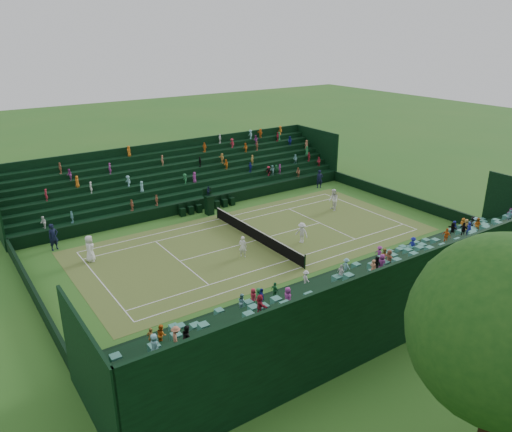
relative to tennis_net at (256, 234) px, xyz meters
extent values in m
plane|color=#296620|center=(0.00, 0.00, -0.53)|extent=(160.00, 160.00, 0.00)
cube|color=#3C6C24|center=(0.00, 0.00, -0.52)|extent=(12.97, 26.77, 0.01)
cube|color=black|center=(0.00, 15.88, -0.03)|extent=(17.17, 0.20, 1.00)
cube|color=black|center=(0.00, -15.88, -0.03)|extent=(17.17, 0.20, 1.00)
cube|color=black|center=(8.48, 0.00, -0.03)|extent=(0.20, 31.77, 1.00)
cube|color=black|center=(-8.48, 0.00, -0.03)|extent=(0.20, 31.77, 1.00)
cube|color=black|center=(8.98, 0.00, -0.03)|extent=(0.80, 32.00, 1.00)
cube|color=black|center=(9.79, 0.00, 0.20)|extent=(0.80, 32.00, 1.45)
cube|color=black|center=(10.58, 0.00, 0.42)|extent=(0.80, 32.00, 1.90)
cube|color=black|center=(11.38, 0.00, 0.65)|extent=(0.80, 32.00, 2.35)
cube|color=black|center=(12.18, 0.00, 0.87)|extent=(0.80, 32.00, 2.80)
cube|color=black|center=(12.98, 0.00, 1.10)|extent=(0.80, 32.00, 3.25)
cube|color=black|center=(13.79, 0.00, 1.32)|extent=(0.80, 32.00, 3.70)
cube|color=black|center=(14.59, 0.00, 1.55)|extent=(0.80, 32.00, 4.15)
cube|color=black|center=(15.08, 0.00, 1.92)|extent=(0.20, 32.00, 4.90)
cube|color=black|center=(-8.98, 0.00, -0.03)|extent=(0.80, 32.00, 1.00)
cube|color=black|center=(-9.79, 0.00, 0.20)|extent=(0.80, 32.00, 1.45)
cube|color=black|center=(-10.58, 0.00, 0.42)|extent=(0.80, 32.00, 1.90)
cube|color=black|center=(-11.38, 0.00, 0.65)|extent=(0.80, 32.00, 2.35)
cube|color=black|center=(-12.18, 0.00, 0.87)|extent=(0.80, 32.00, 2.80)
cube|color=black|center=(-12.98, 0.00, 1.10)|extent=(0.80, 32.00, 3.25)
cube|color=black|center=(-13.79, 0.00, 1.32)|extent=(0.80, 32.00, 3.70)
cube|color=black|center=(-14.59, 0.00, 1.55)|extent=(0.80, 32.00, 4.15)
cube|color=black|center=(-15.08, 0.00, 1.92)|extent=(0.20, 32.00, 4.90)
cylinder|color=black|center=(-5.79, 0.00, 0.00)|extent=(0.10, 0.10, 1.06)
cylinder|color=black|center=(5.79, 0.00, 0.00)|extent=(0.10, 0.10, 1.06)
cube|color=black|center=(0.00, 0.00, -0.07)|extent=(11.57, 0.02, 0.86)
cube|color=white|center=(0.00, 0.00, 0.40)|extent=(11.57, 0.04, 0.07)
sphere|color=#1A4915|center=(22.16, -5.64, 5.80)|extent=(6.23, 6.23, 6.23)
cube|color=black|center=(-6.99, -0.11, 0.28)|extent=(0.63, 0.63, 1.61)
cube|color=black|center=(-6.99, -0.11, 1.13)|extent=(0.81, 0.81, 0.09)
cube|color=black|center=(-7.30, -0.11, 1.45)|extent=(0.07, 0.81, 0.63)
imported|color=black|center=(-6.99, -0.11, 1.59)|extent=(0.35, 0.43, 0.83)
cube|color=black|center=(-7.92, -2.24, -0.17)|extent=(0.44, 0.44, 0.71)
cube|color=black|center=(-8.14, -2.24, 0.27)|extent=(0.05, 0.44, 0.44)
cube|color=black|center=(-7.92, -1.44, -0.17)|extent=(0.44, 0.44, 0.71)
cube|color=black|center=(-8.14, -1.44, 0.27)|extent=(0.05, 0.44, 0.44)
cube|color=black|center=(-7.92, -0.64, -0.17)|extent=(0.44, 0.44, 0.71)
cube|color=black|center=(-8.14, -0.64, 0.27)|extent=(0.05, 0.44, 0.44)
cube|color=black|center=(-7.92, 1.16, -0.17)|extent=(0.44, 0.44, 0.71)
cube|color=black|center=(-8.14, 1.16, 0.27)|extent=(0.05, 0.44, 0.44)
cube|color=black|center=(-7.92, 1.96, -0.17)|extent=(0.44, 0.44, 0.71)
cube|color=black|center=(-8.14, 1.96, 0.27)|extent=(0.05, 0.44, 0.44)
cube|color=black|center=(-7.92, 2.76, -0.17)|extent=(0.44, 0.44, 0.71)
cube|color=black|center=(-8.14, 2.76, 0.27)|extent=(0.05, 0.44, 0.44)
imported|color=white|center=(-3.52, -11.45, 0.43)|extent=(1.08, 0.89, 1.91)
imported|color=white|center=(1.83, -2.38, 0.27)|extent=(0.69, 0.65, 1.58)
imported|color=white|center=(-1.70, 9.42, 0.44)|extent=(1.15, 1.04, 1.94)
imported|color=white|center=(2.24, 2.61, 0.28)|extent=(1.17, 0.90, 1.60)
imported|color=black|center=(-7.40, 12.80, 0.39)|extent=(0.65, 0.78, 1.84)
imported|color=black|center=(-6.93, -13.03, 0.48)|extent=(0.66, 0.83, 2.00)
camera|label=1|loc=(28.71, -19.64, 14.68)|focal=35.00mm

